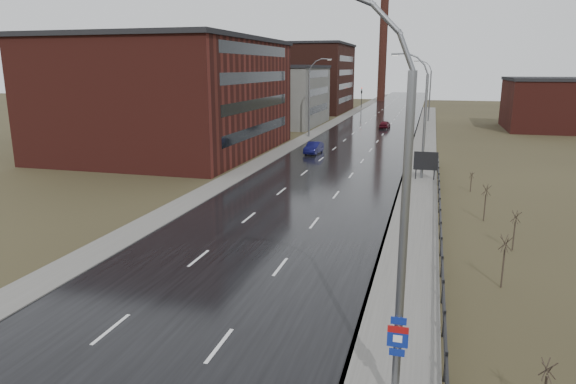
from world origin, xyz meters
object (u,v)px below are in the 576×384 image
Objects in this scene: billboard at (426,162)px; car_far at (385,125)px; streetlight_main at (392,218)px; car_near at (314,148)px.

car_far is at bearing 100.06° from billboard.
streetlight_main is 4.46× the size of billboard.
car_near reaches higher than car_far.
car_far is (-7.27, 40.95, -1.14)m from billboard.
streetlight_main reaches higher than car_near.
billboard is at bearing 88.93° from streetlight_main.
car_far is at bearing 95.10° from streetlight_main.
billboard reaches higher than car_near.
billboard is 0.71× the size of car_far.
streetlight_main reaches higher than billboard.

